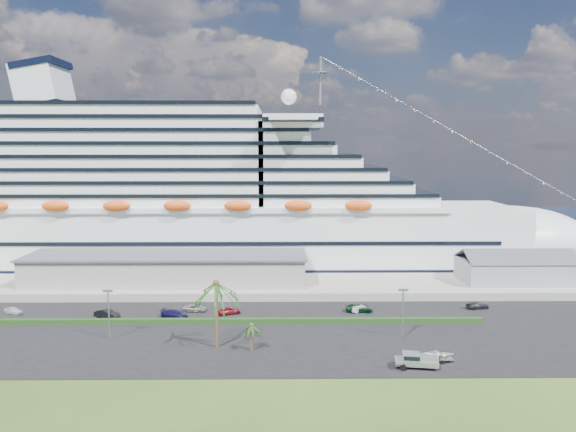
{
  "coord_description": "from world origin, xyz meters",
  "views": [
    {
      "loc": [
        0.22,
        -80.92,
        31.43
      ],
      "look_at": [
        1.44,
        30.0,
        17.68
      ],
      "focal_mm": 35.0,
      "sensor_mm": 36.0,
      "label": 1
    }
  ],
  "objects_px": {
    "cruise_ship": "(198,204)",
    "parked_car_3": "(174,314)",
    "boat_trailer": "(438,355)",
    "pickup_truck": "(416,360)"
  },
  "relations": [
    {
      "from": "cruise_ship",
      "to": "parked_car_3",
      "type": "height_order",
      "value": "cruise_ship"
    },
    {
      "from": "boat_trailer",
      "to": "cruise_ship",
      "type": "bearing_deg",
      "value": 123.87
    },
    {
      "from": "pickup_truck",
      "to": "boat_trailer",
      "type": "xyz_separation_m",
      "value": [
        3.78,
        2.05,
        -0.14
      ]
    },
    {
      "from": "boat_trailer",
      "to": "pickup_truck",
      "type": "bearing_deg",
      "value": -151.51
    },
    {
      "from": "parked_car_3",
      "to": "boat_trailer",
      "type": "height_order",
      "value": "boat_trailer"
    },
    {
      "from": "parked_car_3",
      "to": "boat_trailer",
      "type": "xyz_separation_m",
      "value": [
        42.61,
        -21.59,
        0.28
      ]
    },
    {
      "from": "parked_car_3",
      "to": "pickup_truck",
      "type": "distance_m",
      "value": 45.46
    },
    {
      "from": "parked_car_3",
      "to": "pickup_truck",
      "type": "xyz_separation_m",
      "value": [
        38.82,
        -23.65,
        0.42
      ]
    },
    {
      "from": "pickup_truck",
      "to": "boat_trailer",
      "type": "bearing_deg",
      "value": 28.49
    },
    {
      "from": "pickup_truck",
      "to": "boat_trailer",
      "type": "relative_size",
      "value": 1.15
    }
  ]
}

